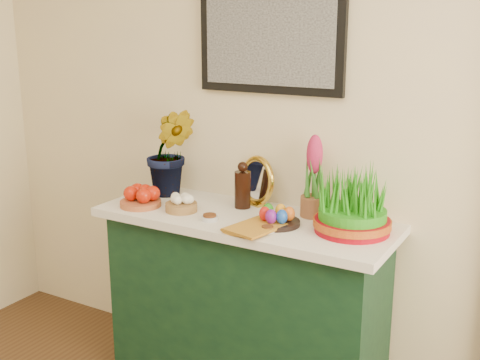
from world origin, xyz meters
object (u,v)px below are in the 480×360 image
object	(u,v)px
sideboard	(245,307)
hyacinth_green	(170,138)
mirror	(257,181)
book	(239,223)
wheatgrass_sabzeh	(353,205)

from	to	relation	value
sideboard	hyacinth_green	distance (m)	0.92
mirror	book	xyz separation A→B (m)	(0.09, -0.33, -0.10)
wheatgrass_sabzeh	book	bearing A→B (deg)	-158.50
hyacinth_green	mirror	size ratio (longest dim) A/B	2.45
sideboard	mirror	bearing A→B (deg)	101.77
book	hyacinth_green	bearing A→B (deg)	167.85
hyacinth_green	mirror	distance (m)	0.50
mirror	wheatgrass_sabzeh	distance (m)	0.56
mirror	book	distance (m)	0.36
hyacinth_green	mirror	world-z (taller)	hyacinth_green
mirror	sideboard	bearing A→B (deg)	-78.23
sideboard	book	size ratio (longest dim) A/B	5.51
hyacinth_green	mirror	bearing A→B (deg)	-20.37
mirror	book	bearing A→B (deg)	-74.56
book	wheatgrass_sabzeh	world-z (taller)	wheatgrass_sabzeh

